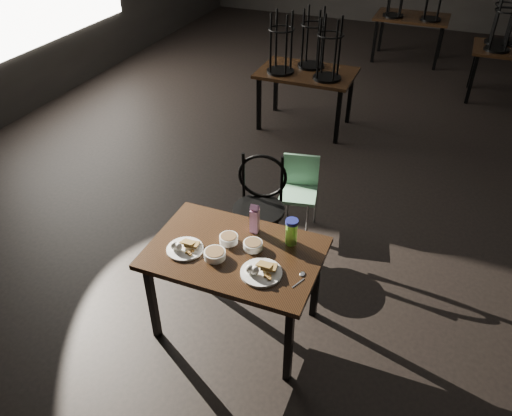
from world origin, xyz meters
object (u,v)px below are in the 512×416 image
at_px(juice_carton, 255,219).
at_px(bentwood_chair, 260,200).
at_px(main_table, 235,259).
at_px(school_chair, 299,187).
at_px(water_bottle, 291,231).

height_order(juice_carton, bentwood_chair, juice_carton).
xyz_separation_m(juice_carton, bentwood_chair, (-0.21, 0.64, -0.30)).
distance_m(main_table, school_chair, 1.42).
bearing_deg(main_table, school_chair, 88.44).
distance_m(juice_carton, water_bottle, 0.29).
bearing_deg(water_bottle, school_chair, 104.18).
bearing_deg(bentwood_chair, school_chair, 56.45).
bearing_deg(water_bottle, main_table, -145.85).
distance_m(juice_carton, bentwood_chair, 0.74).
xyz_separation_m(juice_carton, school_chair, (-0.01, 1.14, -0.42)).
xyz_separation_m(bentwood_chair, school_chair, (0.20, 0.50, -0.12)).
bearing_deg(school_chair, water_bottle, -87.05).
height_order(juice_carton, school_chair, juice_carton).
relative_size(juice_carton, bentwood_chair, 0.25).
bearing_deg(school_chair, main_table, -102.79).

